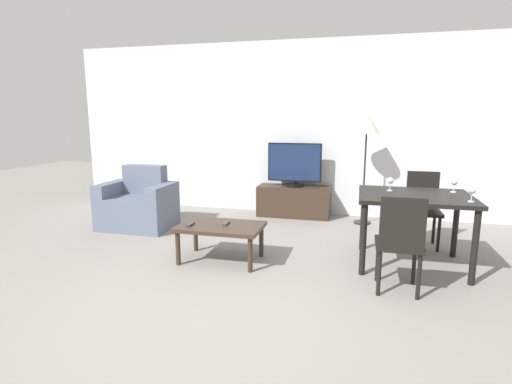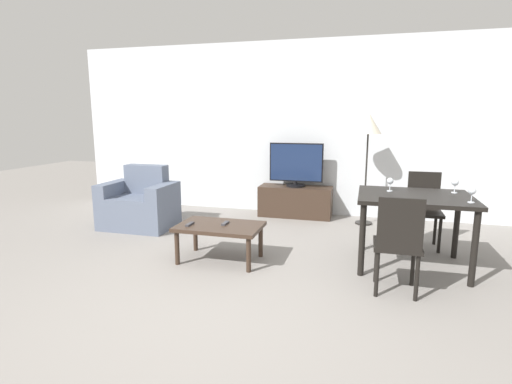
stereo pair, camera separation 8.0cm
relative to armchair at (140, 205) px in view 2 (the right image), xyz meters
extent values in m
plane|color=gray|center=(1.93, -2.06, -0.32)|extent=(18.00, 18.00, 0.00)
cube|color=silver|center=(1.93, 1.48, 1.03)|extent=(7.45, 0.06, 2.70)
cube|color=slate|center=(0.00, -0.03, -0.09)|extent=(0.61, 0.69, 0.45)
cube|color=slate|center=(0.00, 0.21, 0.34)|extent=(0.61, 0.20, 0.41)
cube|color=slate|center=(-0.40, -0.03, 0.00)|extent=(0.18, 0.69, 0.63)
cube|color=slate|center=(0.40, -0.03, 0.00)|extent=(0.18, 0.69, 0.63)
cube|color=#38281E|center=(2.01, 1.20, -0.08)|extent=(1.12, 0.42, 0.47)
cylinder|color=black|center=(2.01, 1.20, 0.17)|extent=(0.29, 0.29, 0.03)
cylinder|color=black|center=(2.01, 1.20, 0.21)|extent=(0.04, 0.04, 0.05)
cube|color=black|center=(2.01, 1.20, 0.53)|extent=(0.82, 0.04, 0.59)
cube|color=#19284C|center=(2.01, 1.17, 0.53)|extent=(0.79, 0.01, 0.56)
cube|color=#38281E|center=(1.56, -0.96, 0.07)|extent=(0.90, 0.58, 0.04)
cylinder|color=#38281E|center=(1.17, -1.20, -0.13)|extent=(0.05, 0.05, 0.36)
cylinder|color=#38281E|center=(1.96, -1.20, -0.13)|extent=(0.05, 0.05, 0.36)
cylinder|color=#38281E|center=(1.17, -0.73, -0.13)|extent=(0.05, 0.05, 0.36)
cylinder|color=#38281E|center=(1.96, -0.73, -0.13)|extent=(0.05, 0.05, 0.36)
cube|color=black|center=(3.54, -0.58, 0.42)|extent=(1.11, 0.91, 0.04)
cylinder|color=black|center=(3.05, -0.98, 0.04)|extent=(0.06, 0.06, 0.72)
cylinder|color=black|center=(4.03, -0.98, 0.04)|extent=(0.06, 0.06, 0.72)
cylinder|color=black|center=(3.05, -0.19, 0.04)|extent=(0.06, 0.06, 0.72)
cylinder|color=black|center=(4.03, -0.19, 0.04)|extent=(0.06, 0.06, 0.72)
cube|color=black|center=(3.35, -1.27, 0.11)|extent=(0.40, 0.40, 0.04)
cylinder|color=black|center=(3.18, -1.10, -0.11)|extent=(0.04, 0.04, 0.41)
cylinder|color=black|center=(3.51, -1.10, -0.11)|extent=(0.04, 0.04, 0.41)
cylinder|color=black|center=(3.18, -1.43, -0.11)|extent=(0.04, 0.04, 0.41)
cylinder|color=black|center=(3.51, -1.43, -0.11)|extent=(0.04, 0.04, 0.41)
cube|color=black|center=(3.35, -1.45, 0.35)|extent=(0.37, 0.04, 0.44)
cube|color=black|center=(3.73, 0.10, 0.11)|extent=(0.40, 0.40, 0.04)
cylinder|color=black|center=(3.57, -0.06, -0.11)|extent=(0.04, 0.04, 0.41)
cylinder|color=black|center=(3.90, -0.06, -0.11)|extent=(0.04, 0.04, 0.41)
cylinder|color=black|center=(3.57, 0.26, -0.11)|extent=(0.04, 0.04, 0.41)
cylinder|color=black|center=(3.90, 0.26, -0.11)|extent=(0.04, 0.04, 0.41)
cube|color=black|center=(3.73, 0.28, 0.35)|extent=(0.37, 0.04, 0.44)
cylinder|color=black|center=(3.05, 1.02, -0.30)|extent=(0.24, 0.24, 0.02)
cylinder|color=black|center=(3.05, 1.02, 0.35)|extent=(0.02, 0.02, 1.28)
cone|color=beige|center=(3.05, 1.02, 1.13)|extent=(0.36, 0.36, 0.28)
cube|color=#38383D|center=(1.26, -1.06, 0.10)|extent=(0.04, 0.15, 0.02)
cube|color=#38383D|center=(1.61, -0.92, 0.10)|extent=(0.04, 0.15, 0.02)
cylinder|color=silver|center=(3.95, -0.36, 0.45)|extent=(0.06, 0.06, 0.01)
cylinder|color=silver|center=(3.95, -0.36, 0.49)|extent=(0.01, 0.01, 0.07)
sphere|color=silver|center=(3.95, -0.36, 0.56)|extent=(0.07, 0.07, 0.07)
cylinder|color=silver|center=(4.00, -0.84, 0.45)|extent=(0.06, 0.06, 0.01)
cylinder|color=silver|center=(4.00, -0.84, 0.49)|extent=(0.01, 0.01, 0.07)
sphere|color=silver|center=(4.00, -0.84, 0.56)|extent=(0.07, 0.07, 0.07)
cylinder|color=silver|center=(3.30, -0.44, 0.45)|extent=(0.06, 0.06, 0.01)
cylinder|color=silver|center=(3.30, -0.44, 0.49)|extent=(0.01, 0.01, 0.07)
sphere|color=silver|center=(3.30, -0.44, 0.56)|extent=(0.07, 0.07, 0.07)
camera|label=1|loc=(2.97, -4.86, 1.23)|focal=28.00mm
camera|label=2|loc=(3.05, -4.84, 1.23)|focal=28.00mm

